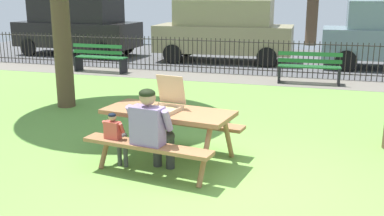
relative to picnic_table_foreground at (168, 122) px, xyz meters
The scene contains 13 objects.
ground 1.85m from the picnic_table_foreground, 49.94° to the left, with size 28.00×11.81×0.02m, color #6FA046.
cobblestone_walkway 6.67m from the picnic_table_foreground, 80.25° to the left, with size 28.00×1.40×0.01m, color slate.
street_asphalt 10.56m from the picnic_table_foreground, 83.88° to the left, with size 28.00×6.49×0.01m, color #515154.
picnic_table_foreground is the anchor object (origin of this frame).
pizza_box_open 0.26m from the picnic_table_foreground, behind, with size 0.50×0.55×0.47m.
pizza_slice_on_table 0.45m from the picnic_table_foreground, 166.72° to the left, with size 0.28×0.27×0.02m.
adult_at_table 0.51m from the picnic_table_foreground, 95.50° to the right, with size 0.63×0.63×1.19m.
child_at_table 0.75m from the picnic_table_foreground, 142.17° to the right, with size 0.32×0.32×0.82m.
iron_fence_streetside 7.33m from the picnic_table_foreground, 81.18° to the left, with size 20.58×0.03×1.03m.
park_bench_left 7.80m from the picnic_table_foreground, 124.83° to the left, with size 1.61×0.51×0.85m.
park_bench_center 6.61m from the picnic_table_foreground, 75.88° to the left, with size 1.62×0.53×0.85m.
parked_car_far_left 11.90m from the picnic_table_foreground, 126.40° to the left, with size 4.69×2.15×2.08m.
parked_car_left 9.69m from the picnic_table_foreground, 98.34° to the left, with size 4.67×2.10×2.08m.
Camera 1 is at (0.95, -5.14, 2.37)m, focal length 42.51 mm.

